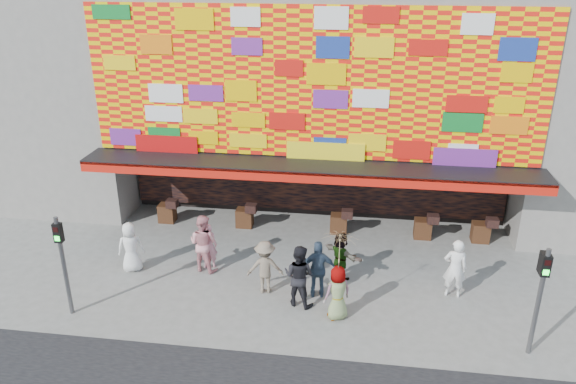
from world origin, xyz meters
name	(u,v)px	position (x,y,z in m)	size (l,w,h in m)	color
ground	(295,300)	(0.00, 0.00, 0.00)	(90.00, 90.00, 0.00)	slate
shop_building	(323,70)	(0.00, 8.18, 5.23)	(15.20, 9.40, 10.00)	gray
neighbor_left	(9,44)	(-13.00, 8.00, 6.00)	(11.00, 8.00, 12.00)	gray
signal_left	(62,255)	(-6.20, -1.50, 1.86)	(0.22, 0.20, 3.00)	#59595B
signal_right	(541,290)	(6.20, -1.50, 1.86)	(0.22, 0.20, 3.00)	#59595B
ped_a	(131,247)	(-5.40, 0.99, 0.83)	(0.81, 0.53, 1.67)	white
ped_b	(208,246)	(-3.01, 1.52, 0.78)	(0.57, 0.37, 1.56)	pink
ped_c	(299,276)	(0.11, -0.15, 0.94)	(0.91, 0.71, 1.88)	black
ped_d	(265,267)	(-0.95, 0.35, 0.84)	(1.08, 0.62, 1.67)	#7C6D5A
ped_e	(318,269)	(0.63, 0.34, 0.90)	(1.06, 0.44, 1.80)	#374A61
ped_f	(341,256)	(1.23, 1.45, 0.78)	(1.44, 0.46, 1.56)	gray
ped_g	(338,293)	(1.26, -0.67, 0.81)	(0.79, 0.51, 1.61)	gray
ped_h	(455,268)	(4.59, 0.91, 0.93)	(0.68, 0.44, 1.86)	white
ped_i	(203,243)	(-3.13, 1.35, 0.96)	(0.93, 0.72, 1.91)	pink
parasol	(339,249)	(1.26, -0.67, 2.17)	(1.14, 1.15, 1.88)	beige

